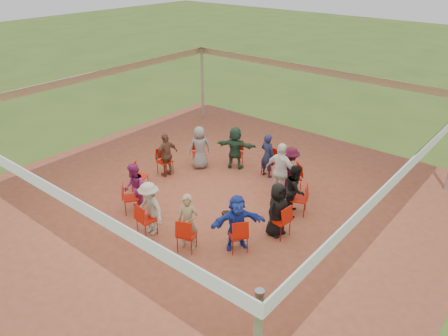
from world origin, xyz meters
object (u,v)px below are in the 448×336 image
Objects in this scene: chair_6 at (140,177)px; person_seated_7 at (150,208)px; chair_0 at (299,199)px; person_seated_9 at (237,222)px; chair_4 at (199,154)px; person_seated_2 at (268,155)px; person_seated_3 at (235,148)px; chair_8 at (147,220)px; person_seated_10 at (277,209)px; person_seated_1 at (290,170)px; person_seated_4 at (200,148)px; person_seated_6 at (135,189)px; person_seated_5 at (167,155)px; chair_11 at (280,221)px; chair_3 at (236,154)px; person_seated_0 at (295,190)px; person_seated_8 at (188,222)px; chair_10 at (238,235)px; chair_2 at (270,162)px; cable_coil at (227,214)px; chair_5 at (165,162)px; chair_7 at (131,198)px; standing_person at (281,172)px; laptop at (289,190)px; chair_1 at (293,178)px; chair_9 at (187,234)px.

person_seated_7 is at bearing 32.55° from chair_6.
chair_0 is 0.62× the size of person_seated_9.
chair_4 is 4.68m from person_seated_9.
chair_0 is 2.35m from person_seated_2.
chair_8 is at bearing 74.61° from person_seated_3.
person_seated_1 is at bearing 30.00° from person_seated_10.
chair_4 is 0.62× the size of person_seated_4.
person_seated_10 is at bearing 104.61° from chair_4.
person_seated_6 is (-3.54, -2.80, 0.28)m from chair_0.
person_seated_5 is 1.00× the size of person_seated_9.
person_seated_6 is (0.59, -3.25, 0.28)m from chair_4.
chair_11 is at bearing 9.52° from person_seated_9.
chair_3 is 0.62× the size of person_seated_5.
person_seated_3 is (-3.30, 2.34, 0.28)m from chair_11.
person_seated_3 is (-3.00, 1.17, 0.00)m from person_seated_0.
person_seated_6 and person_seated_8 have the same top height.
person_seated_10 is at bearing 46.47° from chair_8.
chair_6 is 0.62× the size of person_seated_9.
person_seated_3 is (-3.11, 1.12, 0.28)m from chair_0.
person_seated_10 is at bearing 20.48° from chair_10.
person_seated_2 is 1.00× the size of person_seated_3.
chair_2 is 2.85× the size of cable_coil.
person_seated_9 is at bearing 75.39° from chair_5.
person_seated_1 is 4.39m from person_seated_7.
chair_8 is 3.31m from person_seated_5.
chair_10 is at bearing -90.00° from person_seated_9.
person_seated_3 reaches higher than chair_7.
chair_11 is at bearing 123.05° from standing_person.
person_seated_10 is (3.22, -2.44, 0.28)m from chair_3.
chair_8 is 3.31m from person_seated_10.
chair_3 is 1.00× the size of chair_11.
person_seated_4 reaches higher than chair_8.
laptop is (-0.14, -0.06, -0.04)m from person_seated_0.
cable_coil is (-0.21, 1.73, -0.71)m from person_seated_8.
person_seated_3 is at bearing 20.48° from chair_2.
person_seated_0 reaches higher than chair_1.
chair_10 is 3.31m from person_seated_1.
person_seated_4 is at bearing 46.47° from chair_1.
chair_2 is at bearing 9.52° from person_seated_1.
chair_1 and chair_3 have the same top height.
person_seated_2 is at bearing 105.00° from person_seated_6.
person_seated_0 is at bearing 75.00° from person_seated_6.
person_seated_5 is at bearing 133.53° from chair_8.
chair_8 is (-0.52, -4.76, 0.00)m from chair_2.
person_seated_4 is at bearing 135.00° from person_seated_6.
chair_0 is 0.62× the size of person_seated_7.
chair_9 is at bearing 170.48° from person_seated_9.
person_seated_3 is 1.00× the size of person_seated_8.
person_seated_9 is (0.92, 0.74, 0.00)m from person_seated_8.
person_seated_2 is at bearing 133.53° from chair_5.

